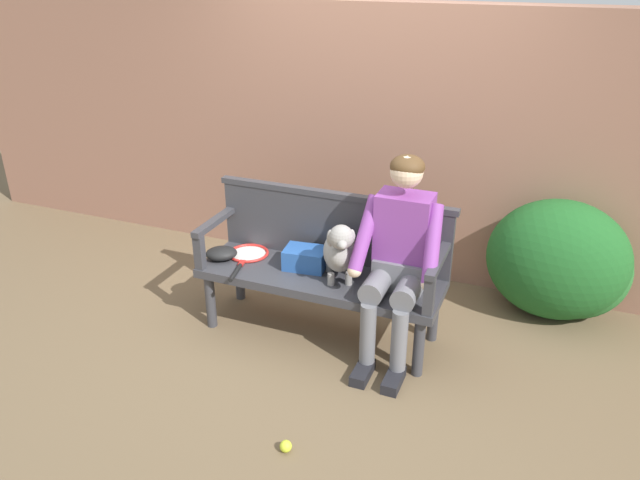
{
  "coord_description": "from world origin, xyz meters",
  "views": [
    {
      "loc": [
        1.35,
        -3.35,
        2.41
      ],
      "look_at": [
        0.0,
        0.0,
        0.71
      ],
      "focal_mm": 34.37,
      "sensor_mm": 36.0,
      "label": 1
    }
  ],
  "objects_px": {
    "dog_on_bench": "(340,250)",
    "tennis_racket": "(247,255)",
    "baseball_glove": "(221,253)",
    "tennis_ball": "(286,446)",
    "garden_bench": "(320,282)",
    "sports_bag": "(305,258)",
    "person_seated": "(399,252)"
  },
  "relations": [
    {
      "from": "person_seated",
      "to": "tennis_ball",
      "type": "distance_m",
      "value": 1.33
    },
    {
      "from": "baseball_glove",
      "to": "dog_on_bench",
      "type": "bearing_deg",
      "value": -29.2
    },
    {
      "from": "baseball_glove",
      "to": "garden_bench",
      "type": "bearing_deg",
      "value": -26.0
    },
    {
      "from": "dog_on_bench",
      "to": "baseball_glove",
      "type": "bearing_deg",
      "value": -178.63
    },
    {
      "from": "person_seated",
      "to": "tennis_racket",
      "type": "xyz_separation_m",
      "value": [
        -1.11,
        0.07,
        -0.26
      ]
    },
    {
      "from": "sports_bag",
      "to": "tennis_ball",
      "type": "distance_m",
      "value": 1.33
    },
    {
      "from": "dog_on_bench",
      "to": "tennis_racket",
      "type": "xyz_separation_m",
      "value": [
        -0.73,
        0.09,
        -0.21
      ]
    },
    {
      "from": "baseball_glove",
      "to": "sports_bag",
      "type": "xyz_separation_m",
      "value": [
        0.59,
        0.11,
        0.02
      ]
    },
    {
      "from": "baseball_glove",
      "to": "tennis_ball",
      "type": "height_order",
      "value": "baseball_glove"
    },
    {
      "from": "tennis_racket",
      "to": "sports_bag",
      "type": "relative_size",
      "value": 2.07
    },
    {
      "from": "sports_bag",
      "to": "garden_bench",
      "type": "bearing_deg",
      "value": -21.19
    },
    {
      "from": "tennis_racket",
      "to": "tennis_ball",
      "type": "bearing_deg",
      "value": -54.66
    },
    {
      "from": "sports_bag",
      "to": "tennis_ball",
      "type": "xyz_separation_m",
      "value": [
        0.38,
        -1.17,
        -0.5
      ]
    },
    {
      "from": "garden_bench",
      "to": "tennis_ball",
      "type": "xyz_separation_m",
      "value": [
        0.25,
        -1.12,
        -0.37
      ]
    },
    {
      "from": "dog_on_bench",
      "to": "sports_bag",
      "type": "relative_size",
      "value": 1.57
    },
    {
      "from": "tennis_racket",
      "to": "dog_on_bench",
      "type": "bearing_deg",
      "value": -6.98
    },
    {
      "from": "garden_bench",
      "to": "dog_on_bench",
      "type": "height_order",
      "value": "dog_on_bench"
    },
    {
      "from": "garden_bench",
      "to": "sports_bag",
      "type": "bearing_deg",
      "value": 158.81
    },
    {
      "from": "dog_on_bench",
      "to": "tennis_racket",
      "type": "height_order",
      "value": "dog_on_bench"
    },
    {
      "from": "tennis_ball",
      "to": "tennis_racket",
      "type": "bearing_deg",
      "value": 125.34
    },
    {
      "from": "person_seated",
      "to": "tennis_racket",
      "type": "distance_m",
      "value": 1.14
    },
    {
      "from": "tennis_racket",
      "to": "sports_bag",
      "type": "xyz_separation_m",
      "value": [
        0.45,
        -0.0,
        0.06
      ]
    },
    {
      "from": "dog_on_bench",
      "to": "tennis_racket",
      "type": "distance_m",
      "value": 0.76
    },
    {
      "from": "tennis_racket",
      "to": "sports_bag",
      "type": "bearing_deg",
      "value": -0.39
    },
    {
      "from": "garden_bench",
      "to": "baseball_glove",
      "type": "xyz_separation_m",
      "value": [
        -0.72,
        -0.06,
        0.1
      ]
    },
    {
      "from": "dog_on_bench",
      "to": "baseball_glove",
      "type": "relative_size",
      "value": 1.99
    },
    {
      "from": "baseball_glove",
      "to": "tennis_ball",
      "type": "xyz_separation_m",
      "value": [
        0.98,
        -1.06,
        -0.48
      ]
    },
    {
      "from": "dog_on_bench",
      "to": "sports_bag",
      "type": "distance_m",
      "value": 0.33
    },
    {
      "from": "dog_on_bench",
      "to": "baseball_glove",
      "type": "xyz_separation_m",
      "value": [
        -0.87,
        -0.02,
        -0.17
      ]
    },
    {
      "from": "garden_bench",
      "to": "tennis_racket",
      "type": "relative_size",
      "value": 2.84
    },
    {
      "from": "garden_bench",
      "to": "sports_bag",
      "type": "relative_size",
      "value": 5.88
    },
    {
      "from": "tennis_racket",
      "to": "baseball_glove",
      "type": "height_order",
      "value": "baseball_glove"
    }
  ]
}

